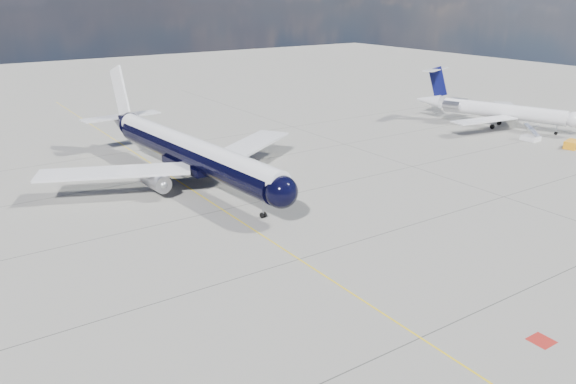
% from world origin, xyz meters
% --- Properties ---
extents(ground, '(320.00, 320.00, 0.00)m').
position_xyz_m(ground, '(0.00, 30.00, 0.00)').
color(ground, gray).
rests_on(ground, ground).
extents(taxiway_centerline, '(0.16, 160.00, 0.01)m').
position_xyz_m(taxiway_centerline, '(0.00, 25.00, 0.00)').
color(taxiway_centerline, '#E0BE0B').
rests_on(taxiway_centerline, ground).
extents(red_marking, '(1.60, 1.60, 0.01)m').
position_xyz_m(red_marking, '(6.80, -10.00, 0.00)').
color(red_marking, maroon).
rests_on(red_marking, ground).
extents(main_airliner, '(36.99, 45.18, 13.05)m').
position_xyz_m(main_airliner, '(1.20, 36.88, 4.05)').
color(main_airliner, black).
rests_on(main_airliner, ground).
extents(regional_jet, '(24.57, 28.97, 10.10)m').
position_xyz_m(regional_jet, '(60.48, 35.16, 3.19)').
color(regional_jet, silver).
rests_on(regional_jet, ground).
extents(boarding_stair, '(2.22, 2.73, 2.93)m').
position_xyz_m(boarding_stair, '(57.07, 24.66, 0.54)').
color(boarding_stair, silver).
rests_on(boarding_stair, ground).
extents(service_tug, '(3.46, 2.46, 1.23)m').
position_xyz_m(service_tug, '(58.14, 18.05, 0.60)').
color(service_tug, orange).
rests_on(service_tug, ground).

